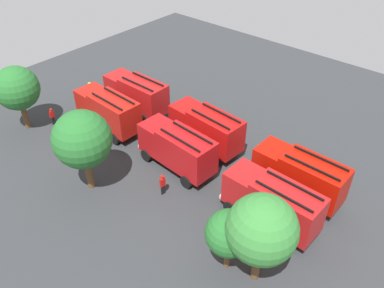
{
  "coord_description": "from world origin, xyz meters",
  "views": [
    {
      "loc": [
        -17.82,
        20.61,
        21.74
      ],
      "look_at": [
        0.0,
        0.0,
        1.4
      ],
      "focal_mm": 36.86,
      "sensor_mm": 36.0,
      "label": 1
    }
  ],
  "objects_px": {
    "firefighter_2": "(163,184)",
    "traffic_cone_0": "(172,124)",
    "fire_truck_3": "(272,201)",
    "traffic_cone_1": "(228,218)",
    "fire_truck_4": "(177,147)",
    "tree_0": "(262,230)",
    "firefighter_0": "(166,103)",
    "firefighter_1": "(52,116)",
    "traffic_cone_2": "(258,147)",
    "firefighter_3": "(90,89)",
    "tree_2": "(82,140)",
    "fire_truck_5": "(108,110)",
    "tree_1": "(229,233)",
    "fire_truck_0": "(299,174)",
    "tree_3": "(17,88)",
    "fire_truck_1": "(206,127)",
    "fire_truck_2": "(136,93)"
  },
  "relations": [
    {
      "from": "firefighter_1",
      "to": "fire_truck_3",
      "type": "bearing_deg",
      "value": -174.94
    },
    {
      "from": "fire_truck_1",
      "to": "tree_0",
      "type": "relative_size",
      "value": 1.12
    },
    {
      "from": "tree_1",
      "to": "tree_2",
      "type": "bearing_deg",
      "value": 4.61
    },
    {
      "from": "tree_2",
      "to": "tree_3",
      "type": "bearing_deg",
      "value": -5.97
    },
    {
      "from": "firefighter_0",
      "to": "firefighter_1",
      "type": "height_order",
      "value": "firefighter_1"
    },
    {
      "from": "fire_truck_0",
      "to": "firefighter_2",
      "type": "bearing_deg",
      "value": 40.86
    },
    {
      "from": "traffic_cone_0",
      "to": "fire_truck_5",
      "type": "bearing_deg",
      "value": 44.26
    },
    {
      "from": "fire_truck_0",
      "to": "firefighter_2",
      "type": "relative_size",
      "value": 3.98
    },
    {
      "from": "fire_truck_0",
      "to": "fire_truck_3",
      "type": "xyz_separation_m",
      "value": [
        0.03,
        3.81,
        0.0
      ]
    },
    {
      "from": "fire_truck_1",
      "to": "firefighter_0",
      "type": "bearing_deg",
      "value": -12.88
    },
    {
      "from": "tree_3",
      "to": "traffic_cone_1",
      "type": "bearing_deg",
      "value": -172.39
    },
    {
      "from": "fire_truck_4",
      "to": "firefighter_1",
      "type": "xyz_separation_m",
      "value": [
        13.78,
        3.08,
        -1.18
      ]
    },
    {
      "from": "fire_truck_4",
      "to": "traffic_cone_1",
      "type": "relative_size",
      "value": 9.94
    },
    {
      "from": "firefighter_2",
      "to": "tree_2",
      "type": "height_order",
      "value": "tree_2"
    },
    {
      "from": "fire_truck_3",
      "to": "tree_1",
      "type": "height_order",
      "value": "tree_1"
    },
    {
      "from": "fire_truck_3",
      "to": "firefighter_3",
      "type": "distance_m",
      "value": 24.61
    },
    {
      "from": "firefighter_2",
      "to": "traffic_cone_0",
      "type": "distance_m",
      "value": 9.4
    },
    {
      "from": "traffic_cone_0",
      "to": "traffic_cone_2",
      "type": "distance_m",
      "value": 8.72
    },
    {
      "from": "tree_0",
      "to": "traffic_cone_2",
      "type": "height_order",
      "value": "tree_0"
    },
    {
      "from": "fire_truck_3",
      "to": "traffic_cone_1",
      "type": "xyz_separation_m",
      "value": [
        2.31,
        1.9,
        -1.78
      ]
    },
    {
      "from": "tree_0",
      "to": "traffic_cone_2",
      "type": "distance_m",
      "value": 13.96
    },
    {
      "from": "tree_1",
      "to": "fire_truck_3",
      "type": "bearing_deg",
      "value": -91.01
    },
    {
      "from": "tree_1",
      "to": "traffic_cone_0",
      "type": "xyz_separation_m",
      "value": [
        13.69,
        -9.44,
        -2.82
      ]
    },
    {
      "from": "tree_0",
      "to": "traffic_cone_0",
      "type": "relative_size",
      "value": 10.21
    },
    {
      "from": "firefighter_2",
      "to": "tree_0",
      "type": "bearing_deg",
      "value": 0.02
    },
    {
      "from": "firefighter_1",
      "to": "tree_2",
      "type": "height_order",
      "value": "tree_2"
    },
    {
      "from": "tree_2",
      "to": "fire_truck_5",
      "type": "bearing_deg",
      "value": -50.43
    },
    {
      "from": "fire_truck_3",
      "to": "firefighter_1",
      "type": "height_order",
      "value": "fire_truck_3"
    },
    {
      "from": "firefighter_1",
      "to": "firefighter_3",
      "type": "xyz_separation_m",
      "value": [
        1.44,
        -5.71,
        0.03
      ]
    },
    {
      "from": "firefighter_3",
      "to": "firefighter_0",
      "type": "bearing_deg",
      "value": -161.58
    },
    {
      "from": "fire_truck_1",
      "to": "traffic_cone_1",
      "type": "height_order",
      "value": "fire_truck_1"
    },
    {
      "from": "fire_truck_3",
      "to": "fire_truck_5",
      "type": "xyz_separation_m",
      "value": [
        18.07,
        -0.23,
        0.0
      ]
    },
    {
      "from": "fire_truck_5",
      "to": "traffic_cone_1",
      "type": "height_order",
      "value": "fire_truck_5"
    },
    {
      "from": "firefighter_3",
      "to": "tree_3",
      "type": "distance_m",
      "value": 8.34
    },
    {
      "from": "fire_truck_2",
      "to": "tree_1",
      "type": "relative_size",
      "value": 1.55
    },
    {
      "from": "fire_truck_4",
      "to": "firefighter_1",
      "type": "relative_size",
      "value": 4.23
    },
    {
      "from": "firefighter_3",
      "to": "tree_1",
      "type": "relative_size",
      "value": 0.38
    },
    {
      "from": "firefighter_0",
      "to": "tree_2",
      "type": "xyz_separation_m",
      "value": [
        -3.47,
        12.28,
        3.71
      ]
    },
    {
      "from": "traffic_cone_0",
      "to": "traffic_cone_1",
      "type": "xyz_separation_m",
      "value": [
        -11.47,
        6.31,
        0.05
      ]
    },
    {
      "from": "fire_truck_5",
      "to": "fire_truck_0",
      "type": "bearing_deg",
      "value": -166.92
    },
    {
      "from": "firefighter_1",
      "to": "traffic_cone_1",
      "type": "relative_size",
      "value": 2.35
    },
    {
      "from": "firefighter_2",
      "to": "tree_3",
      "type": "xyz_separation_m",
      "value": [
        16.49,
        1.95,
        3.25
      ]
    },
    {
      "from": "fire_truck_5",
      "to": "tree_2",
      "type": "distance_m",
      "value": 8.53
    },
    {
      "from": "tree_1",
      "to": "tree_2",
      "type": "relative_size",
      "value": 0.68
    },
    {
      "from": "tree_3",
      "to": "fire_truck_1",
      "type": "bearing_deg",
      "value": -149.58
    },
    {
      "from": "tree_1",
      "to": "firefighter_2",
      "type": "bearing_deg",
      "value": -15.22
    },
    {
      "from": "firefighter_2",
      "to": "tree_0",
      "type": "distance_m",
      "value": 10.38
    },
    {
      "from": "fire_truck_1",
      "to": "fire_truck_4",
      "type": "bearing_deg",
      "value": 95.05
    },
    {
      "from": "fire_truck_0",
      "to": "traffic_cone_0",
      "type": "bearing_deg",
      "value": -1.84
    },
    {
      "from": "traffic_cone_0",
      "to": "firefighter_1",
      "type": "bearing_deg",
      "value": 38.47
    }
  ]
}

